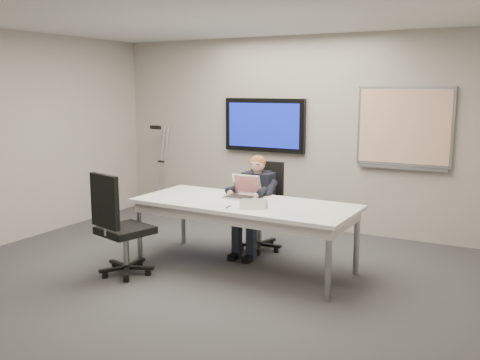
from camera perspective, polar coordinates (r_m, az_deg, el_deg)
The scene contains 13 objects.
floor at distance 5.65m, azimuth -6.18°, elevation -11.62°, with size 6.00×6.00×0.02m, color #3A3B3D.
ceiling at distance 5.31m, azimuth -6.77°, elevation 17.77°, with size 6.00×6.00×0.02m, color silver.
wall_back at distance 7.94m, azimuth 6.05°, elevation 5.03°, with size 6.00×0.02×2.80m, color #A7A197.
conference_table at distance 6.08m, azimuth 0.49°, elevation -3.18°, with size 2.55×1.11×0.78m.
tv_display at distance 8.08m, azimuth 2.62°, elevation 5.87°, with size 1.30×0.09×0.80m.
whiteboard at distance 7.45m, azimuth 17.11°, elevation 5.33°, with size 1.25×0.08×1.10m.
office_chair_far at distance 6.88m, azimuth 2.25°, elevation -4.55°, with size 0.55×0.55×1.12m.
office_chair_near at distance 6.06m, azimuth -12.49°, elevation -6.67°, with size 0.68×0.68×1.16m.
seated_person at distance 6.63m, azimuth 1.33°, elevation -3.80°, with size 0.38×0.65×1.23m.
crutch at distance 8.95m, azimuth -8.30°, elevation 1.30°, with size 0.20×0.39×1.49m, color #9FA3A7, non-canonical shape.
laptop at distance 6.31m, azimuth 0.34°, elevation -1.27°, with size 0.37×0.35×0.26m.
name_tent at distance 5.71m, azimuth 1.47°, elevation -2.57°, with size 0.28×0.08×0.11m, color white, non-canonical shape.
pen at distance 5.81m, azimuth -1.26°, elevation -2.85°, with size 0.01×0.01×0.14m, color black.
Camera 1 is at (3.01, -4.31, 2.07)m, focal length 40.00 mm.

